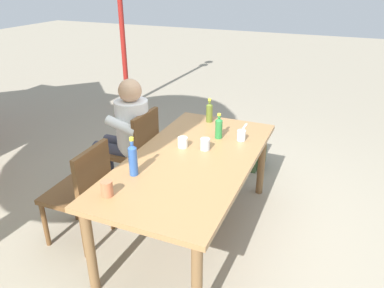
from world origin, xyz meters
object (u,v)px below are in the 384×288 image
Objects in this scene: cup_glass at (241,135)px; cup_terracotta at (107,189)px; person_in_white_shirt at (126,130)px; chair_far_right at (137,148)px; cup_steel at (205,144)px; bottle_green at (219,128)px; cup_white at (183,142)px; bottle_blue at (133,159)px; dining_table at (192,166)px; bottle_olive at (209,112)px; table_knife at (243,129)px; backpack_by_near_side at (255,150)px; chair_far_left at (83,190)px.

cup_glass is 0.86× the size of cup_terracotta.
person_in_white_shirt reaches higher than cup_glass.
person_in_white_shirt is 1.15m from cup_glass.
cup_glass is at bearing -86.90° from chair_far_right.
bottle_green is at bearing -5.57° from cup_steel.
bottle_blue is at bearing 166.21° from cup_white.
bottle_green is at bearing -8.63° from dining_table.
bottle_olive is 0.98× the size of table_knife.
backpack_by_near_side is at bearing -15.13° from bottle_blue.
bottle_blue is 1.28× the size of bottle_green.
cup_white is at bearing 44.34° from dining_table.
cup_steel is (0.18, -0.04, 0.13)m from dining_table.
cup_white is at bearing -13.79° from bottle_blue.
person_in_white_shirt is (0.42, 0.88, 0.00)m from dining_table.
person_in_white_shirt reaches higher than table_knife.
cup_terracotta is (-1.19, 0.57, 0.01)m from cup_glass.
bottle_olive reaches higher than chair_far_left.
dining_table is 0.79m from cup_terracotta.
bottle_olive reaches higher than cup_glass.
cup_terracotta is (-1.14, -0.58, 0.13)m from person_in_white_shirt.
bottle_olive reaches higher than table_knife.
backpack_by_near_side is at bearing -8.18° from dining_table.
cup_terracotta is (-0.31, 0.02, -0.07)m from bottle_blue.
backpack_by_near_side is (0.94, -0.13, -0.61)m from bottle_green.
chair_far_left is 0.74× the size of person_in_white_shirt.
cup_steel is at bearing -106.29° from chair_far_right.
cup_glass is 1.32m from cup_terracotta.
person_in_white_shirt reaches higher than backpack_by_near_side.
dining_table is 0.22m from cup_steel.
person_in_white_shirt reaches higher than chair_far_right.
cup_white reaches higher than table_knife.
chair_far_left is at bearing 132.50° from cup_white.
cup_terracotta is at bearing -153.03° from person_in_white_shirt.
cup_steel is at bearing -13.05° from dining_table.
bottle_green is 2.65× the size of cup_white.
bottle_blue is 1.23× the size of table_knife.
chair_far_right is 1.08m from cup_glass.
bottle_green is at bearing -36.27° from cup_white.
cup_steel is at bearing 142.51° from cup_glass.
bottle_green is at bearing -88.10° from chair_far_right.
person_in_white_shirt reaches higher than bottle_olive.
dining_table is 0.48m from bottle_green.
cup_glass is 0.20× the size of backpack_by_near_side.
dining_table is at bearing -61.45° from chair_far_left.
person_in_white_shirt is 1.14m from table_knife.
cup_glass is 0.95× the size of cup_steel.
cup_glass reaches higher than backpack_by_near_side.
bottle_blue is 3.19× the size of cup_glass.
bottle_blue reaches higher than dining_table.
chair_far_right is 0.80m from bottle_olive.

